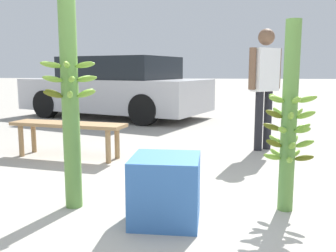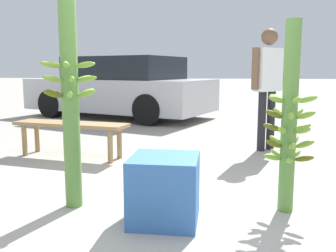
{
  "view_description": "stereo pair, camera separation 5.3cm",
  "coord_description": "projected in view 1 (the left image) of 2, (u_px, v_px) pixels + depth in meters",
  "views": [
    {
      "loc": [
        0.27,
        -2.55,
        1.06
      ],
      "look_at": [
        -0.07,
        0.37,
        0.61
      ],
      "focal_mm": 40.0,
      "sensor_mm": 36.0,
      "label": 1
    },
    {
      "loc": [
        0.33,
        -2.55,
        1.06
      ],
      "look_at": [
        -0.07,
        0.37,
        0.61
      ],
      "focal_mm": 40.0,
      "sensor_mm": 36.0,
      "label": 2
    }
  ],
  "objects": [
    {
      "name": "ground_plane",
      "position": [
        172.0,
        217.0,
        2.7
      ],
      "size": [
        80.0,
        80.0,
        0.0
      ],
      "primitive_type": "plane",
      "color": "#9E998E"
    },
    {
      "name": "banana_stalk_left",
      "position": [
        70.0,
        92.0,
        2.79
      ],
      "size": [
        0.44,
        0.43,
        1.74
      ],
      "color": "#5B8C3D",
      "rests_on": "ground_plane"
    },
    {
      "name": "banana_stalk_center",
      "position": [
        289.0,
        120.0,
        2.75
      ],
      "size": [
        0.38,
        0.38,
        1.41
      ],
      "color": "#5B8C3D",
      "rests_on": "ground_plane"
    },
    {
      "name": "vendor_person",
      "position": [
        265.0,
        78.0,
        4.84
      ],
      "size": [
        0.48,
        0.42,
        1.57
      ],
      "rotation": [
        0.0,
        0.0,
        -2.45
      ],
      "color": "black",
      "rests_on": "ground_plane"
    },
    {
      "name": "market_bench",
      "position": [
        68.0,
        128.0,
        4.49
      ],
      "size": [
        1.46,
        0.58,
        0.42
      ],
      "rotation": [
        0.0,
        0.0,
        -0.18
      ],
      "color": "#99754C",
      "rests_on": "ground_plane"
    },
    {
      "name": "parked_car",
      "position": [
        116.0,
        88.0,
        8.29
      ],
      "size": [
        4.43,
        3.13,
        1.32
      ],
      "rotation": [
        0.0,
        0.0,
        1.21
      ],
      "color": "#B7B7BC",
      "rests_on": "ground_plane"
    },
    {
      "name": "produce_crate",
      "position": [
        166.0,
        189.0,
        2.61
      ],
      "size": [
        0.46,
        0.46,
        0.46
      ],
      "color": "#386BB2",
      "rests_on": "ground_plane"
    }
  ]
}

